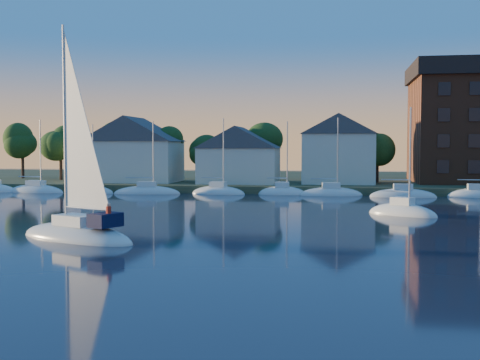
% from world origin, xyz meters
% --- Properties ---
extents(ground, '(260.00, 260.00, 0.00)m').
position_xyz_m(ground, '(0.00, 0.00, 0.00)').
color(ground, black).
rests_on(ground, ground).
extents(shoreline_land, '(160.00, 50.00, 2.00)m').
position_xyz_m(shoreline_land, '(0.00, 75.00, 0.00)').
color(shoreline_land, '#343C23').
rests_on(shoreline_land, ground).
extents(wooden_dock, '(120.00, 3.00, 1.00)m').
position_xyz_m(wooden_dock, '(0.00, 52.00, 0.00)').
color(wooden_dock, brown).
rests_on(wooden_dock, ground).
extents(clubhouse_west, '(13.65, 9.45, 9.64)m').
position_xyz_m(clubhouse_west, '(-22.00, 58.00, 5.93)').
color(clubhouse_west, silver).
rests_on(clubhouse_west, shoreline_land).
extents(clubhouse_centre, '(11.55, 8.40, 8.08)m').
position_xyz_m(clubhouse_centre, '(-6.00, 57.00, 5.13)').
color(clubhouse_centre, silver).
rests_on(clubhouse_centre, shoreline_land).
extents(clubhouse_east, '(10.50, 8.40, 9.80)m').
position_xyz_m(clubhouse_east, '(8.00, 59.00, 6.00)').
color(clubhouse_east, silver).
rests_on(clubhouse_east, shoreline_land).
extents(tree_line, '(93.40, 5.40, 8.90)m').
position_xyz_m(tree_line, '(2.00, 63.00, 7.18)').
color(tree_line, '#322117').
rests_on(tree_line, shoreline_land).
extents(moored_fleet, '(79.50, 2.40, 12.05)m').
position_xyz_m(moored_fleet, '(-4.00, 49.00, 0.10)').
color(moored_fleet, silver).
rests_on(moored_fleet, ground).
extents(hero_sailboat, '(10.55, 7.22, 15.54)m').
position_xyz_m(hero_sailboat, '(-9.32, 10.22, 0.63)').
color(hero_sailboat, silver).
rests_on(hero_sailboat, ground).
extents(drifting_sailboat_right, '(6.89, 5.63, 10.87)m').
position_xyz_m(drifting_sailboat_right, '(13.78, 28.39, 0.10)').
color(drifting_sailboat_right, silver).
rests_on(drifting_sailboat_right, ground).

